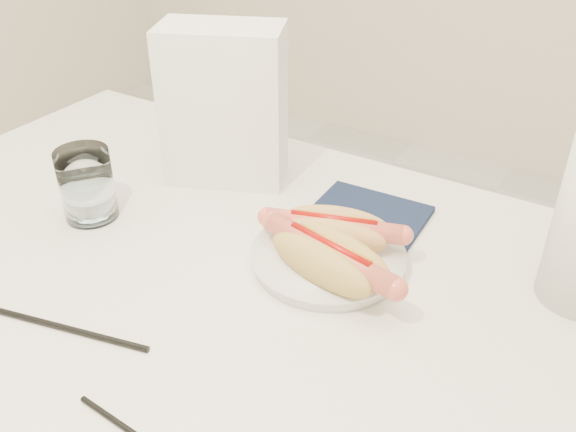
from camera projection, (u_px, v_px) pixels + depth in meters
The scene contains 8 objects.
table at pixel (218, 309), 0.84m from camera, with size 1.20×0.80×0.75m.
plate at pixel (328, 259), 0.82m from camera, with size 0.20×0.20×0.02m, color white.
hotdog_left at pixel (333, 231), 0.82m from camera, with size 0.18×0.11×0.05m.
hotdog_right at pixel (330, 259), 0.77m from camera, with size 0.20×0.11×0.05m.
water_glass at pixel (87, 185), 0.90m from camera, with size 0.08×0.08×0.11m, color white.
chopstick_near at pixel (56, 325), 0.72m from camera, with size 0.01×0.01×0.24m, color black.
napkin_box at pixel (224, 105), 0.97m from camera, with size 0.19×0.10×0.25m, color white.
navy_napkin at pixel (364, 220), 0.91m from camera, with size 0.16×0.16×0.01m, color #101A34.
Camera 1 is at (0.42, -0.50, 1.25)m, focal length 38.86 mm.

